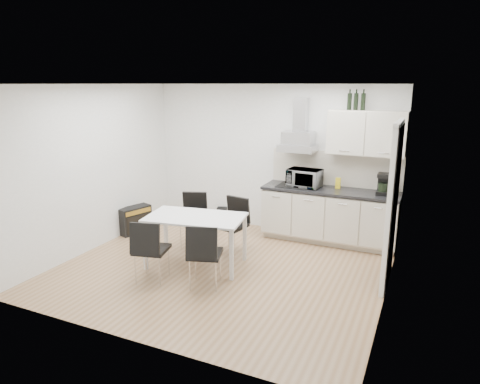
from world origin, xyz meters
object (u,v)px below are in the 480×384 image
object	(u,v)px
chair_far_right	(231,226)
chair_near_right	(205,255)
dining_table	(196,222)
guitar_amp	(135,220)
kitchenette	(333,194)
chair_near_left	(152,250)
chair_far_left	(193,221)
floor_speaker	(222,215)

from	to	relation	value
chair_far_right	chair_near_right	bearing A→B (deg)	108.02
dining_table	chair_near_right	size ratio (longest dim) A/B	1.70
dining_table	guitar_amp	bearing A→B (deg)	146.71
dining_table	chair_far_right	bearing A→B (deg)	57.44
kitchenette	guitar_amp	size ratio (longest dim) A/B	4.05
kitchenette	chair_near_left	world-z (taller)	kitchenette
guitar_amp	kitchenette	bearing A→B (deg)	34.10
dining_table	guitar_amp	size ratio (longest dim) A/B	2.40
kitchenette	guitar_amp	world-z (taller)	kitchenette
chair_far_left	floor_speaker	distance (m)	1.36
chair_far_left	chair_near_right	distance (m)	1.45
chair_far_left	chair_near_left	size ratio (longest dim) A/B	1.00
chair_far_left	chair_far_right	size ratio (longest dim) A/B	1.00
kitchenette	floor_speaker	world-z (taller)	kitchenette
chair_near_right	chair_near_left	bearing A→B (deg)	175.06
guitar_amp	floor_speaker	xyz separation A→B (m)	(1.15, 1.17, -0.09)
chair_far_right	chair_near_left	bearing A→B (deg)	76.92
chair_near_left	guitar_amp	world-z (taller)	chair_near_left
chair_near_left	chair_near_right	world-z (taller)	same
dining_table	floor_speaker	distance (m)	2.08
dining_table	chair_near_right	bearing A→B (deg)	-59.26
chair_near_left	chair_near_right	xyz separation A→B (m)	(0.73, 0.16, 0.00)
kitchenette	dining_table	size ratio (longest dim) A/B	1.69
chair_near_left	guitar_amp	bearing A→B (deg)	120.83
kitchenette	chair_far_right	distance (m)	1.79
floor_speaker	kitchenette	bearing A→B (deg)	-21.80
dining_table	chair_far_right	distance (m)	0.72
chair_near_right	floor_speaker	bearing A→B (deg)	94.59
dining_table	chair_near_left	xyz separation A→B (m)	(-0.28, -0.70, -0.23)
dining_table	chair_near_left	distance (m)	0.79
floor_speaker	chair_far_right	bearing A→B (deg)	-75.19
kitchenette	chair_near_right	size ratio (longest dim) A/B	2.86
chair_far_left	chair_near_left	xyz separation A→B (m)	(0.14, -1.32, 0.00)
chair_near_left	dining_table	bearing A→B (deg)	54.98
kitchenette	chair_near_right	distance (m)	2.61
dining_table	guitar_amp	xyz separation A→B (m)	(-1.71, 0.77, -0.43)
dining_table	guitar_amp	distance (m)	1.92
chair_far_left	chair_near_right	world-z (taller)	same
chair_near_right	floor_speaker	distance (m)	2.69
dining_table	floor_speaker	world-z (taller)	dining_table
guitar_amp	dining_table	bearing A→B (deg)	-7.11
kitchenette	floor_speaker	bearing A→B (deg)	175.60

